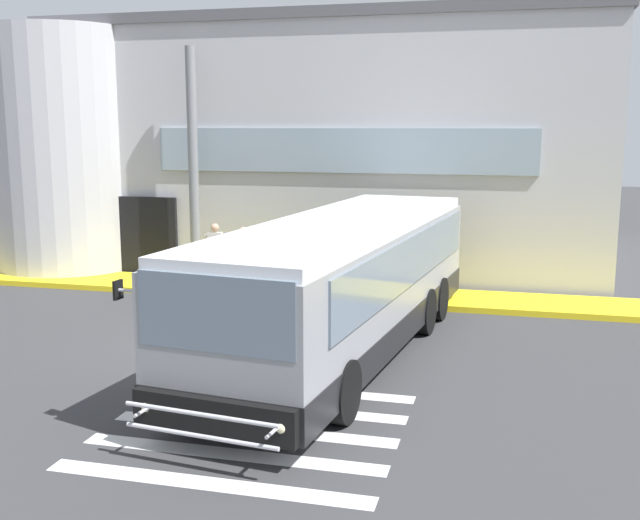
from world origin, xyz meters
The scene contains 9 objects.
ground_plane centered at (0.00, 0.00, -0.01)m, with size 80.00×90.00×0.02m, color #353538.
bay_paint_stripes centered at (2.00, -4.20, 0.00)m, with size 4.40×3.96×0.01m.
terminal_building centered at (-0.67, 11.52, 3.80)m, with size 18.35×13.80×7.62m.
boarding_curb centered at (0.00, 4.80, 0.07)m, with size 20.55×2.00×0.15m, color yellow.
entry_support_column centered at (-3.06, 5.40, 3.38)m, with size 0.28×0.28×6.46m, color slate.
bus_main_foreground centered at (2.48, -0.14, 1.33)m, with size 4.22×11.09×2.70m.
passenger_near_column centered at (-2.26, 4.95, 1.11)m, with size 0.59×0.40×1.68m.
passenger_by_doorway centered at (-1.27, 4.46, 1.08)m, with size 0.48×0.41×1.68m.
safety_bollard_yellow centered at (-1.03, 3.60, 0.45)m, with size 0.18×0.18×0.90m, color yellow.
Camera 1 is at (5.62, -14.36, 4.51)m, focal length 42.59 mm.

